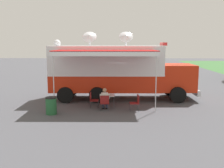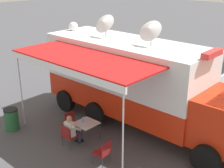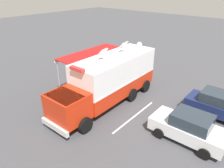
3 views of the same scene
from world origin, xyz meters
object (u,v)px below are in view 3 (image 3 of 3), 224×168
Objects in this scene: folding_chair_beside_table at (99,81)px; folding_chair_spare_by_truck at (72,89)px; car_far_corner at (219,105)px; seated_responder at (88,81)px; command_truck at (109,79)px; trash_bin at (102,71)px; water_bottle at (92,80)px; folding_chair_at_table at (87,81)px; car_behind_truck at (189,127)px; folding_table at (92,83)px.

folding_chair_spare_by_truck is at bearing 75.60° from folding_chair_beside_table.
folding_chair_spare_by_truck is at bearing 23.68° from car_far_corner.
seated_responder is 0.30× the size of car_far_corner.
seated_responder is at bearing -13.04° from command_truck.
water_bottle is at bearing 118.75° from trash_bin.
command_truck is 7.77m from car_far_corner.
folding_chair_spare_by_truck is 1.72m from seated_responder.
folding_chair_spare_by_truck is 0.70× the size of seated_responder.
seated_responder is (-0.05, -1.72, 0.14)m from folding_chair_spare_by_truck.
folding_chair_at_table is 9.60m from car_behind_truck.
folding_table is 0.19× the size of car_behind_truck.
folding_chair_spare_by_truck is at bearing 88.23° from seated_responder.
seated_responder is 2.90m from trash_bin.
folding_chair_beside_table is (2.43, -1.43, -1.43)m from command_truck.
folding_chair_at_table is (0.75, -0.00, -0.32)m from water_bottle.
folding_table is at bearing 16.62° from car_far_corner.
command_truck is 3.53m from folding_chair_spare_by_truck.
car_behind_truck reaches higher than folding_chair_spare_by_truck.
folding_chair_at_table is 1.72m from folding_chair_spare_by_truck.
water_bottle is 9.74m from car_far_corner.
folding_chair_at_table is 1.00× the size of folding_chair_beside_table.
car_behind_truck is at bearing 168.86° from folding_chair_beside_table.
seated_responder reaches higher than folding_table.
folding_table is 0.20m from water_bottle.
folding_chair_at_table is at bearing 105.32° from trash_bin.
command_truck is 3.57m from folding_chair_at_table.
seated_responder is (3.00, -0.70, -1.30)m from command_truck.
folding_table is at bearing -13.55° from command_truck.
folding_chair_at_table is at bearing -0.05° from water_bottle.
seated_responder is (0.56, -0.00, -0.18)m from water_bottle.
water_bottle is 0.82m from folding_chair_at_table.
car_behind_truck reaches higher than water_bottle.
command_truck is 3.16m from folding_chair_beside_table.
seated_responder reaches higher than folding_chair_at_table.
folding_table is at bearing 112.25° from water_bottle.
car_behind_truck is (-9.36, 1.00, 0.23)m from seated_responder.
trash_bin reaches higher than folding_chair_beside_table.
car_behind_truck is at bearing 177.27° from command_truck.
car_far_corner reaches higher than folding_chair_spare_by_truck.
trash_bin is at bearing -19.94° from car_behind_truck.
folding_chair_beside_table reaches higher than folding_table.
water_bottle reaches higher than folding_chair_at_table.
folding_chair_beside_table is 0.94m from seated_responder.
folding_chair_beside_table is at bearing -30.44° from command_truck.
folding_chair_beside_table is 2.53m from folding_chair_spare_by_truck.
folding_chair_beside_table is 0.70× the size of seated_responder.
folding_chair_spare_by_truck is at bearing 4.36° from car_behind_truck.
water_bottle is 0.80m from folding_chair_beside_table.
water_bottle reaches higher than folding_chair_beside_table.
car_far_corner is (-9.36, -2.67, 0.05)m from water_bottle.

